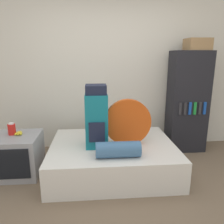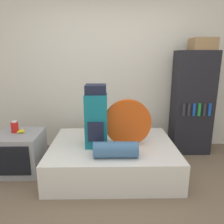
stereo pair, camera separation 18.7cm
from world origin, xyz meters
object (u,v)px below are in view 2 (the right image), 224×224
at_px(television, 20,152).
at_px(sleeping_roll, 116,150).
at_px(bookshelf, 192,103).
at_px(tent_bag, 128,122).
at_px(backpack, 96,117).
at_px(canister, 15,127).
at_px(cardboard_box, 203,44).

bearing_deg(television, sleeping_roll, -18.37).
bearing_deg(bookshelf, sleeping_roll, -140.40).
bearing_deg(sleeping_roll, tent_bag, 65.90).
height_order(backpack, sleeping_roll, backpack).
relative_size(canister, bookshelf, 0.10).
bearing_deg(sleeping_roll, television, 161.63).
bearing_deg(sleeping_roll, canister, 159.98).
height_order(canister, bookshelf, bookshelf).
bearing_deg(tent_bag, cardboard_box, 29.27).
bearing_deg(canister, bookshelf, 11.75).
distance_m(television, bookshelf, 2.73).
bearing_deg(bookshelf, backpack, -155.34).
height_order(tent_bag, bookshelf, bookshelf).
xyz_separation_m(sleeping_roll, canister, (-1.39, 0.50, 0.12)).
height_order(canister, cardboard_box, cardboard_box).
height_order(sleeping_roll, canister, canister).
bearing_deg(backpack, sleeping_roll, -55.56).
height_order(backpack, tent_bag, backpack).
xyz_separation_m(television, cardboard_box, (2.67, 0.61, 1.48)).
relative_size(sleeping_roll, bookshelf, 0.32).
bearing_deg(television, canister, 134.62).
relative_size(backpack, cardboard_box, 2.32).
xyz_separation_m(sleeping_roll, bookshelf, (1.28, 1.06, 0.33)).
relative_size(television, cardboard_box, 1.71).
distance_m(tent_bag, television, 1.56).
relative_size(bookshelf, cardboard_box, 4.70).
bearing_deg(sleeping_roll, cardboard_box, 37.70).
xyz_separation_m(sleeping_roll, cardboard_box, (1.35, 1.05, 1.25)).
bearing_deg(bookshelf, canister, -168.25).
distance_m(bookshelf, cardboard_box, 0.92).
bearing_deg(television, backpack, -4.25).
relative_size(backpack, canister, 5.11).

